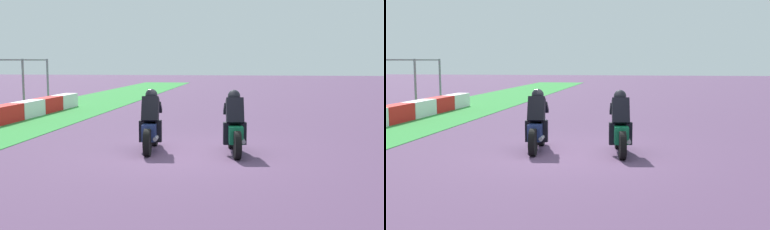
% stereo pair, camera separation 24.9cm
% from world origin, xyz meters
% --- Properties ---
extents(ground_plane, '(120.00, 120.00, 0.00)m').
position_xyz_m(ground_plane, '(0.00, 0.00, 0.00)').
color(ground_plane, '#55395A').
extents(rider_lane_a, '(2.04, 0.59, 1.51)m').
position_xyz_m(rider_lane_a, '(0.12, -1.04, 0.62)').
color(rider_lane_a, black).
rests_on(rider_lane_a, ground_plane).
extents(rider_lane_b, '(2.04, 0.56, 1.51)m').
position_xyz_m(rider_lane_b, '(0.22, 0.99, 0.62)').
color(rider_lane_b, black).
rests_on(rider_lane_b, ground_plane).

